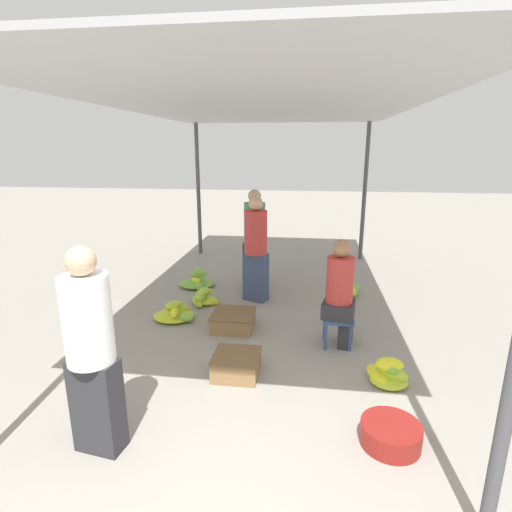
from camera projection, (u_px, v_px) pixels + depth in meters
canopy_post_back_left at (198, 191)px, 8.31m from camera, size 0.08×0.08×2.69m
canopy_post_back_right at (365, 193)px, 7.88m from camera, size 0.08×0.08×2.69m
canopy_tarp at (261, 104)px, 4.79m from camera, size 3.78×6.57×0.04m
vendor_foreground at (91, 350)px, 2.82m from camera, size 0.38×0.38×1.58m
stool at (338, 322)px, 4.55m from camera, size 0.34×0.34×0.35m
vendor_seated at (341, 293)px, 4.46m from camera, size 0.40×0.40×1.25m
basin_black at (391, 434)px, 3.05m from camera, size 0.46×0.46×0.17m
banana_pile_left_0 at (203, 298)px, 5.78m from camera, size 0.45×0.45×0.25m
banana_pile_left_1 at (197, 282)px, 6.54m from camera, size 0.58×0.59×0.28m
banana_pile_left_2 at (175, 313)px, 5.28m from camera, size 0.58×0.50×0.27m
banana_pile_right_0 at (388, 374)px, 3.82m from camera, size 0.43×0.39×0.28m
banana_pile_right_1 at (347, 291)px, 6.15m from camera, size 0.55×0.52×0.19m
crate_near at (233, 320)px, 5.02m from camera, size 0.52×0.52×0.21m
crate_mid at (236, 364)px, 3.99m from camera, size 0.46×0.46×0.21m
shopper_walking_mid at (255, 237)px, 6.37m from camera, size 0.37×0.37×1.59m
shopper_walking_far at (256, 248)px, 5.78m from camera, size 0.42×0.42×1.55m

